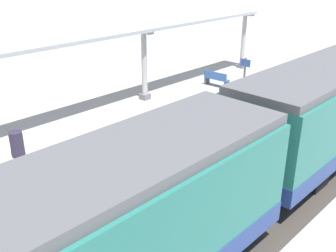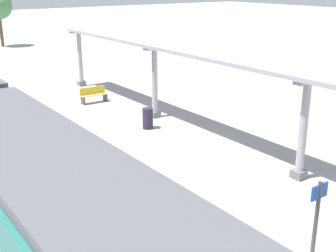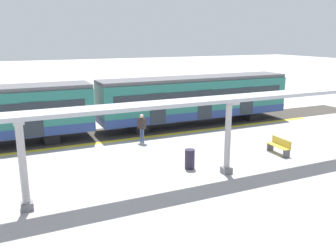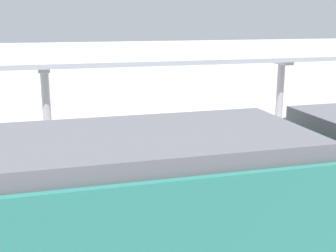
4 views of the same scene
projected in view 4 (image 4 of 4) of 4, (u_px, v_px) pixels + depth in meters
name	position (u px, v px, depth m)	size (l,w,h in m)	color
ground_plane	(203.00, 193.00, 12.93)	(176.00, 176.00, 0.00)	#9E9B9B
canopy_pillar_second	(279.00, 105.00, 16.99)	(1.10, 0.44, 3.47)	slate
canopy_pillar_third	(47.00, 118.00, 14.70)	(1.10, 0.44, 3.47)	slate
canopy_beam	(175.00, 62.00, 15.45)	(1.20, 26.54, 0.16)	#A8AAB2
trash_bin	(91.00, 162.00, 14.15)	(0.48, 0.48, 0.96)	#282235
passenger_waiting_near_edge	(139.00, 206.00, 9.39)	(0.55, 0.44, 1.76)	#3A4F7A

